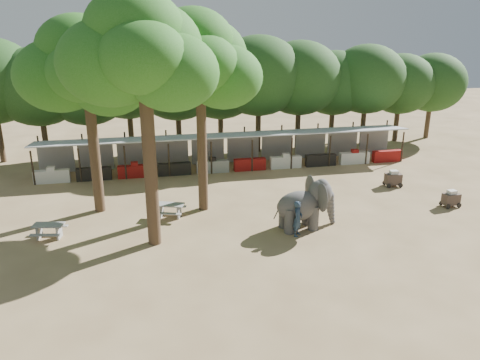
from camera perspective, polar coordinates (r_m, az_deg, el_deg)
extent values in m
plane|color=brown|center=(23.16, 5.02, -8.43)|extent=(100.00, 100.00, 0.00)
cube|color=#B0B1B8|center=(35.17, -1.42, 5.48)|extent=(28.00, 2.99, 0.39)
cylinder|color=#2D2319|center=(34.26, -22.17, 1.47)|extent=(0.12, 0.12, 2.40)
cylinder|color=#2D2319|center=(36.77, -21.53, 2.98)|extent=(0.12, 0.12, 2.80)
cube|color=silver|center=(34.71, -21.95, 0.41)|extent=(2.38, 0.50, 0.90)
cube|color=gray|center=(36.82, -21.47, 2.36)|extent=(2.52, 0.12, 2.00)
cylinder|color=#2D2319|center=(33.85, -17.52, 1.80)|extent=(0.12, 0.12, 2.40)
cylinder|color=#2D2319|center=(36.38, -17.19, 3.31)|extent=(0.12, 0.12, 2.80)
cube|color=black|center=(34.30, -17.36, 0.72)|extent=(2.38, 0.50, 0.90)
cube|color=gray|center=(36.44, -17.14, 2.68)|extent=(2.52, 0.12, 2.00)
cylinder|color=#2D2319|center=(33.66, -12.78, 2.12)|extent=(0.12, 0.12, 2.40)
cylinder|color=#2D2319|center=(36.21, -12.78, 3.61)|extent=(0.12, 0.12, 2.80)
cube|color=maroon|center=(34.12, -12.69, 1.03)|extent=(2.38, 0.50, 0.90)
cube|color=gray|center=(36.27, -12.74, 2.98)|extent=(2.52, 0.12, 2.00)
cylinder|color=#2D2319|center=(33.71, -8.03, 2.43)|extent=(0.12, 0.12, 2.40)
cylinder|color=#2D2319|center=(36.26, -8.35, 3.90)|extent=(0.12, 0.12, 2.80)
cube|color=black|center=(34.16, -8.00, 1.34)|extent=(2.38, 0.50, 0.90)
cube|color=gray|center=(36.31, -8.32, 3.27)|extent=(2.52, 0.12, 2.00)
cylinder|color=#2D2319|center=(33.99, -3.31, 2.72)|extent=(0.12, 0.12, 2.40)
cylinder|color=#2D2319|center=(36.52, -3.96, 4.16)|extent=(0.12, 0.12, 2.80)
cube|color=gray|center=(34.44, -3.35, 1.63)|extent=(2.38, 0.50, 0.90)
cube|color=gray|center=(36.57, -3.94, 3.54)|extent=(2.52, 0.12, 2.00)
cylinder|color=#2D2319|center=(34.49, 1.30, 2.99)|extent=(0.12, 0.12, 2.40)
cylinder|color=#2D2319|center=(36.99, 0.35, 4.39)|extent=(0.12, 0.12, 2.80)
cube|color=maroon|center=(34.94, 1.19, 1.91)|extent=(2.38, 0.50, 0.90)
cube|color=gray|center=(37.04, 0.36, 3.78)|extent=(2.52, 0.12, 2.00)
cylinder|color=#2D2319|center=(35.22, 5.74, 3.23)|extent=(0.12, 0.12, 2.40)
cylinder|color=#2D2319|center=(37.66, 4.53, 4.60)|extent=(0.12, 0.12, 2.80)
cube|color=silver|center=(35.65, 5.59, 2.17)|extent=(2.38, 0.50, 0.90)
cube|color=gray|center=(37.71, 4.54, 3.99)|extent=(2.52, 0.12, 2.00)
cylinder|color=#2D2319|center=(36.14, 9.99, 3.44)|extent=(0.12, 0.12, 2.40)
cylinder|color=#2D2319|center=(38.53, 8.55, 4.77)|extent=(0.12, 0.12, 2.80)
cube|color=black|center=(36.56, 9.78, 2.41)|extent=(2.38, 0.50, 0.90)
cube|color=gray|center=(38.58, 8.54, 4.17)|extent=(2.52, 0.12, 2.00)
cylinder|color=#2D2319|center=(37.25, 14.01, 3.62)|extent=(0.12, 0.12, 2.40)
cylinder|color=#2D2319|center=(39.57, 12.37, 4.91)|extent=(0.12, 0.12, 2.80)
cube|color=silver|center=(37.66, 13.76, 2.62)|extent=(2.38, 0.50, 0.90)
cube|color=gray|center=(39.62, 12.36, 4.33)|extent=(2.52, 0.12, 2.00)
cylinder|color=#2D2319|center=(38.54, 17.78, 3.77)|extent=(0.12, 0.12, 2.40)
cylinder|color=#2D2319|center=(40.78, 15.98, 5.02)|extent=(0.12, 0.12, 2.80)
cube|color=maroon|center=(38.93, 17.49, 2.80)|extent=(2.38, 0.50, 0.90)
cube|color=gray|center=(40.83, 15.96, 4.46)|extent=(2.52, 0.12, 2.00)
cylinder|color=#332316|center=(27.48, -17.53, 5.35)|extent=(0.60, 0.60, 9.20)
cone|color=#332316|center=(26.87, -18.51, 14.93)|extent=(0.57, 0.57, 2.88)
ellipsoid|color=#13540D|center=(27.45, -21.10, 11.81)|extent=(4.80, 4.80, 3.94)
ellipsoid|color=#13540D|center=(26.32, -15.60, 11.23)|extent=(4.20, 4.20, 3.44)
ellipsoid|color=#13540D|center=(27.99, -17.69, 13.52)|extent=(5.20, 5.20, 4.26)
ellipsoid|color=#13540D|center=(25.65, -18.55, 12.36)|extent=(3.80, 3.80, 3.12)
ellipsoid|color=#13540D|center=(27.10, -19.12, 14.94)|extent=(4.40, 4.40, 3.61)
cylinder|color=#332316|center=(22.33, -11.08, 4.53)|extent=(0.64, 0.64, 10.40)
cone|color=#332316|center=(21.68, -11.97, 17.96)|extent=(0.61, 0.61, 3.25)
ellipsoid|color=#13540D|center=(22.08, -15.43, 13.65)|extent=(4.80, 4.80, 3.94)
ellipsoid|color=#13540D|center=(21.23, -8.28, 12.85)|extent=(4.20, 4.20, 3.44)
ellipsoid|color=#13540D|center=(22.81, -11.31, 15.61)|extent=(5.20, 5.20, 4.26)
ellipsoid|color=#13540D|center=(20.43, -11.69, 14.42)|extent=(3.80, 3.80, 3.12)
ellipsoid|color=#13540D|center=(21.89, -12.77, 17.50)|extent=(4.40, 4.40, 3.61)
cylinder|color=#332316|center=(26.51, -4.71, 6.14)|extent=(0.56, 0.56, 9.60)
cone|color=#332316|center=(25.90, -5.00, 16.56)|extent=(0.53, 0.53, 3.00)
ellipsoid|color=#13540D|center=(26.15, -8.12, 13.31)|extent=(4.80, 4.80, 3.94)
ellipsoid|color=#13540D|center=(25.61, -1.98, 12.47)|extent=(4.20, 4.20, 3.44)
ellipsoid|color=#13540D|center=(27.05, -4.81, 14.87)|extent=(5.20, 5.20, 4.26)
ellipsoid|color=#13540D|center=(24.68, -4.54, 13.82)|extent=(3.80, 3.80, 3.12)
ellipsoid|color=#13540D|center=(26.06, -5.73, 16.47)|extent=(4.40, 4.40, 3.61)
cylinder|color=#332316|center=(41.01, -26.45, 4.53)|extent=(0.44, 0.44, 3.74)
ellipsoid|color=#153612|center=(40.39, -27.20, 9.55)|extent=(6.46, 5.95, 5.61)
cylinder|color=#332316|center=(40.28, -21.86, 4.92)|extent=(0.44, 0.44, 3.74)
ellipsoid|color=#153612|center=(39.66, -22.50, 10.05)|extent=(6.46, 5.95, 5.61)
cylinder|color=#332316|center=(39.82, -17.13, 5.29)|extent=(0.44, 0.44, 3.74)
ellipsoid|color=#153612|center=(39.19, -17.65, 10.49)|extent=(6.46, 5.95, 5.61)
cylinder|color=#332316|center=(39.64, -12.32, 5.64)|extent=(0.44, 0.44, 3.74)
ellipsoid|color=#153612|center=(39.01, -12.70, 10.87)|extent=(6.46, 5.95, 5.61)
cylinder|color=#332316|center=(39.74, -7.50, 5.94)|extent=(0.44, 0.44, 3.74)
ellipsoid|color=#153612|center=(39.11, -7.72, 11.17)|extent=(6.46, 5.95, 5.61)
cylinder|color=#332316|center=(40.12, -2.72, 6.20)|extent=(0.44, 0.44, 3.74)
ellipsoid|color=#153612|center=(39.49, -2.81, 11.38)|extent=(6.46, 5.95, 5.61)
cylinder|color=#332316|center=(40.77, 1.93, 6.41)|extent=(0.44, 0.44, 3.74)
ellipsoid|color=#153612|center=(40.15, 1.99, 11.51)|extent=(6.46, 5.95, 5.61)
cylinder|color=#332316|center=(41.67, 6.42, 6.57)|extent=(0.44, 0.44, 3.74)
ellipsoid|color=#153612|center=(41.07, 6.61, 11.56)|extent=(6.46, 5.95, 5.61)
cylinder|color=#332316|center=(42.81, 10.70, 6.69)|extent=(0.44, 0.44, 3.74)
ellipsoid|color=#153612|center=(42.23, 11.00, 11.55)|extent=(6.46, 5.95, 5.61)
cylinder|color=#332316|center=(44.18, 14.73, 6.77)|extent=(0.44, 0.44, 3.74)
ellipsoid|color=#153612|center=(43.61, 15.13, 11.47)|extent=(6.46, 5.95, 5.61)
cylinder|color=#332316|center=(45.75, 18.50, 6.81)|extent=(0.44, 0.44, 3.74)
ellipsoid|color=#153612|center=(45.20, 18.98, 11.34)|extent=(6.46, 5.95, 5.61)
cylinder|color=#332316|center=(47.50, 22.01, 6.83)|extent=(0.44, 0.44, 3.74)
ellipsoid|color=#153612|center=(46.97, 22.56, 11.18)|extent=(6.46, 5.95, 5.61)
ellipsoid|color=#3F3D3D|center=(25.01, 7.22, -3.13)|extent=(2.60, 1.68, 1.60)
cylinder|color=#3F3D3D|center=(24.67, 6.07, -4.97)|extent=(0.62, 0.62, 1.35)
cylinder|color=#3F3D3D|center=(25.32, 5.40, -4.31)|extent=(0.62, 0.62, 1.35)
cylinder|color=#3F3D3D|center=(25.21, 8.94, -4.57)|extent=(0.62, 0.62, 1.35)
cylinder|color=#3F3D3D|center=(25.84, 8.20, -3.94)|extent=(0.62, 0.62, 1.35)
ellipsoid|color=#3F3D3D|center=(25.30, 9.71, -1.61)|extent=(1.47, 1.23, 1.49)
ellipsoid|color=#3F3D3D|center=(24.58, 9.99, -2.14)|extent=(0.34, 1.24, 1.53)
ellipsoid|color=#3F3D3D|center=(25.80, 8.54, -1.06)|extent=(0.34, 1.24, 1.53)
cone|color=#3F3D3D|center=(25.99, 11.02, -3.57)|extent=(0.67, 0.67, 1.68)
imported|color=#26384C|center=(24.30, 7.06, -4.69)|extent=(0.77, 0.82, 1.89)
cube|color=gray|center=(25.84, -22.34, -5.08)|extent=(1.64, 1.00, 0.06)
cube|color=gray|center=(26.18, -23.28, -5.80)|extent=(0.22, 0.62, 0.71)
cube|color=gray|center=(25.80, -21.18, -5.88)|extent=(0.22, 0.62, 0.71)
cube|color=gray|center=(25.49, -22.70, -6.21)|extent=(1.55, 0.55, 0.05)
cube|color=gray|center=(26.43, -21.83, -5.21)|extent=(1.55, 0.55, 0.05)
cube|color=gray|center=(26.75, -8.55, -2.97)|extent=(1.72, 1.21, 0.06)
cube|color=gray|center=(27.04, -9.57, -3.67)|extent=(0.31, 0.62, 0.73)
cube|color=gray|center=(26.76, -7.43, -3.81)|extent=(0.31, 0.62, 0.73)
cube|color=gray|center=(26.36, -8.86, -4.06)|extent=(1.56, 0.77, 0.05)
cube|color=gray|center=(27.38, -8.19, -3.15)|extent=(1.56, 0.77, 0.05)
cube|color=#362A24|center=(30.74, 24.32, -2.12)|extent=(1.00, 0.65, 0.67)
cylinder|color=black|center=(30.39, 24.06, -3.00)|extent=(0.29, 0.08, 0.29)
cylinder|color=black|center=(30.88, 25.16, -2.82)|extent=(0.29, 0.08, 0.29)
cylinder|color=black|center=(30.84, 23.32, -2.59)|extent=(0.29, 0.08, 0.29)
cylinder|color=black|center=(31.32, 24.42, -2.43)|extent=(0.29, 0.08, 0.29)
cube|color=silver|center=(30.61, 24.43, -1.36)|extent=(0.51, 0.42, 0.24)
cube|color=#362A24|center=(33.11, 18.16, 0.13)|extent=(1.08, 0.70, 0.73)
cylinder|color=black|center=(32.76, 17.69, -0.69)|extent=(0.31, 0.09, 0.31)
cylinder|color=black|center=(33.11, 18.99, -0.63)|extent=(0.31, 0.09, 0.31)
cylinder|color=black|center=(33.34, 17.21, -0.31)|extent=(0.31, 0.09, 0.31)
cylinder|color=black|center=(33.69, 18.49, -0.25)|extent=(0.31, 0.09, 0.31)
cube|color=silver|center=(32.98, 18.24, 0.89)|extent=(0.55, 0.45, 0.26)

